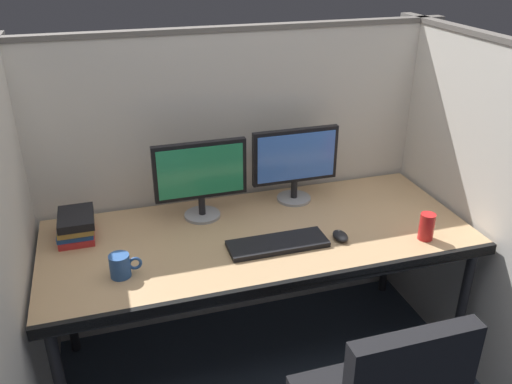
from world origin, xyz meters
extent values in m
cube|color=beige|center=(0.00, 0.74, 0.78)|extent=(2.20, 0.05, 1.55)
cube|color=#605B56|center=(0.00, 0.74, 1.56)|extent=(2.21, 0.06, 0.02)
cube|color=beige|center=(-0.99, 0.20, 0.78)|extent=(0.05, 1.40, 1.55)
cube|color=beige|center=(0.99, 0.20, 0.78)|extent=(0.05, 1.40, 1.55)
cube|color=#605B56|center=(0.99, 0.20, 1.56)|extent=(0.06, 1.41, 0.02)
cube|color=tan|center=(0.00, 0.30, 0.72)|extent=(1.90, 0.80, 0.04)
cube|color=black|center=(0.00, -0.09, 0.72)|extent=(1.90, 0.02, 0.05)
cylinder|color=black|center=(0.89, -0.04, 0.35)|extent=(0.04, 0.04, 0.70)
cylinder|color=black|center=(-0.89, 0.64, 0.35)|extent=(0.04, 0.04, 0.70)
cylinder|color=black|center=(0.89, 0.64, 0.35)|extent=(0.04, 0.04, 0.70)
cylinder|color=gray|center=(-0.21, 0.53, 0.75)|extent=(0.17, 0.17, 0.01)
cylinder|color=black|center=(-0.21, 0.53, 0.80)|extent=(0.03, 0.03, 0.09)
cube|color=black|center=(-0.21, 0.53, 0.98)|extent=(0.43, 0.03, 0.27)
cube|color=#268C59|center=(-0.21, 0.51, 0.98)|extent=(0.39, 0.01, 0.23)
cylinder|color=gray|center=(0.26, 0.56, 0.75)|extent=(0.17, 0.17, 0.01)
cylinder|color=black|center=(0.26, 0.56, 0.80)|extent=(0.03, 0.03, 0.09)
cube|color=black|center=(0.26, 0.56, 0.98)|extent=(0.43, 0.03, 0.27)
cube|color=#3F72D8|center=(0.26, 0.55, 0.98)|extent=(0.39, 0.01, 0.23)
cube|color=black|center=(0.04, 0.17, 0.75)|extent=(0.43, 0.15, 0.02)
ellipsoid|color=black|center=(0.32, 0.14, 0.76)|extent=(0.06, 0.10, 0.03)
cylinder|color=#59595B|center=(0.32, 0.16, 0.77)|extent=(0.01, 0.01, 0.01)
cube|color=#B22626|center=(-0.78, 0.50, 0.76)|extent=(0.15, 0.21, 0.03)
cube|color=#1E478C|center=(-0.79, 0.50, 0.78)|extent=(0.15, 0.21, 0.03)
cube|color=olive|center=(-0.78, 0.49, 0.81)|extent=(0.15, 0.21, 0.02)
cube|color=black|center=(-0.77, 0.49, 0.84)|extent=(0.15, 0.21, 0.04)
cylinder|color=#264C8C|center=(-0.62, 0.14, 0.79)|extent=(0.08, 0.08, 0.09)
torus|color=#264C8C|center=(-0.56, 0.14, 0.79)|extent=(0.06, 0.01, 0.06)
cylinder|color=red|center=(0.68, 0.04, 0.80)|extent=(0.07, 0.07, 0.12)
camera|label=1|loc=(-0.61, -1.67, 1.95)|focal=37.33mm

